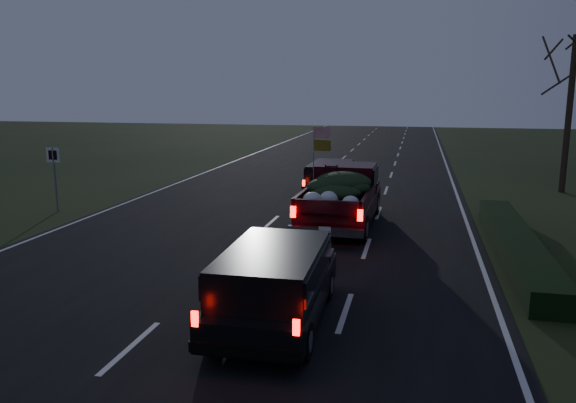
% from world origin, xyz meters
% --- Properties ---
extents(ground, '(120.00, 120.00, 0.00)m').
position_xyz_m(ground, '(0.00, 0.00, 0.00)').
color(ground, black).
rests_on(ground, ground).
extents(road_asphalt, '(14.00, 120.00, 0.02)m').
position_xyz_m(road_asphalt, '(0.00, 0.00, 0.01)').
color(road_asphalt, black).
rests_on(road_asphalt, ground).
extents(hedge_row, '(1.00, 10.00, 0.60)m').
position_xyz_m(hedge_row, '(7.80, 3.00, 0.30)').
color(hedge_row, black).
rests_on(hedge_row, ground).
extents(route_sign, '(0.55, 0.08, 2.50)m').
position_xyz_m(route_sign, '(-8.50, 5.00, 1.66)').
color(route_sign, gray).
rests_on(route_sign, ground).
extents(bare_tree_far, '(3.60, 3.60, 7.00)m').
position_xyz_m(bare_tree_far, '(11.50, 14.00, 5.23)').
color(bare_tree_far, black).
rests_on(bare_tree_far, ground).
extents(pickup_truck, '(2.31, 5.81, 3.02)m').
position_xyz_m(pickup_truck, '(2.46, 5.31, 1.13)').
color(pickup_truck, black).
rests_on(pickup_truck, ground).
extents(lead_suv, '(1.81, 4.27, 1.22)m').
position_xyz_m(lead_suv, '(1.29, 10.51, 0.93)').
color(lead_suv, black).
rests_on(lead_suv, ground).
extents(rear_suv, '(2.16, 4.55, 1.30)m').
position_xyz_m(rear_suv, '(2.30, -3.42, 0.98)').
color(rear_suv, black).
rests_on(rear_suv, ground).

